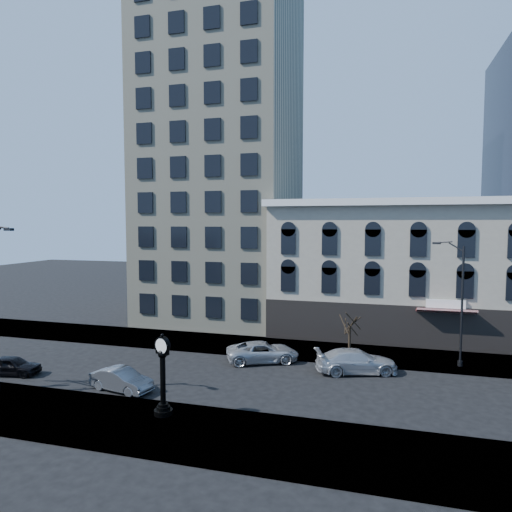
% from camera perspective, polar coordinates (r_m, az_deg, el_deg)
% --- Properties ---
extents(ground, '(160.00, 160.00, 0.00)m').
position_cam_1_polar(ground, '(32.24, -5.55, -14.77)').
color(ground, black).
rests_on(ground, ground).
extents(sidewalk_far, '(160.00, 6.00, 0.12)m').
position_cam_1_polar(sidewalk_far, '(39.45, -1.24, -11.10)').
color(sidewalk_far, gray).
rests_on(sidewalk_far, ground).
extents(sidewalk_near, '(160.00, 6.00, 0.12)m').
position_cam_1_polar(sidewalk_near, '(25.45, -12.53, -20.04)').
color(sidewalk_near, gray).
rests_on(sidewalk_near, ground).
extents(cream_tower, '(15.90, 15.40, 42.50)m').
position_cam_1_polar(cream_tower, '(51.09, -4.36, 14.16)').
color(cream_tower, beige).
rests_on(cream_tower, ground).
extents(victorian_row, '(22.60, 11.19, 12.50)m').
position_cam_1_polar(victorian_row, '(44.50, 16.80, -1.75)').
color(victorian_row, '#A69C88').
rests_on(victorian_row, ground).
extents(street_clock, '(1.01, 1.01, 4.44)m').
position_cam_1_polar(street_clock, '(25.84, -11.57, -14.72)').
color(street_clock, black).
rests_on(street_clock, sidewalk_near).
extents(street_lamp_far, '(2.24, 1.15, 9.19)m').
position_cam_1_polar(street_lamp_far, '(35.79, 23.43, -1.62)').
color(street_lamp_far, black).
rests_on(street_lamp_far, sidewalk_far).
extents(bare_tree_far, '(2.34, 2.34, 4.02)m').
position_cam_1_polar(bare_tree_far, '(35.77, 11.65, -7.70)').
color(bare_tree_far, black).
rests_on(bare_tree_far, sidewalk_far).
extents(car_near_a, '(4.05, 2.23, 1.31)m').
position_cam_1_polar(car_near_a, '(36.36, -28.20, -11.97)').
color(car_near_a, black).
rests_on(car_near_a, ground).
extents(car_near_b, '(4.39, 2.28, 1.38)m').
position_cam_1_polar(car_near_b, '(30.59, -16.45, -14.62)').
color(car_near_b, '#595B60').
rests_on(car_near_b, ground).
extents(car_far_a, '(5.96, 4.52, 1.50)m').
position_cam_1_polar(car_far_a, '(35.05, 0.84, -11.90)').
color(car_far_a, '#A5A8AD').
rests_on(car_far_a, ground).
extents(car_far_b, '(6.07, 3.91, 1.64)m').
position_cam_1_polar(car_far_b, '(33.36, 12.42, -12.72)').
color(car_far_b, '#A5A8AD').
rests_on(car_far_b, ground).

